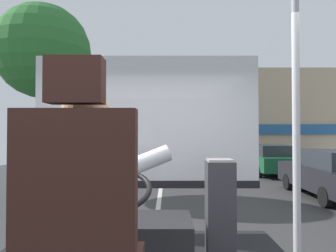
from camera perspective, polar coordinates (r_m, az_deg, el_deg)
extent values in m
cube|color=#353535|center=(10.85, -1.42, -10.92)|extent=(18.00, 44.00, 0.05)
cube|color=silver|center=(10.84, -1.42, -10.78)|extent=(0.12, 39.60, 0.00)
cube|color=#381E19|center=(1.30, -16.73, -11.70)|extent=(0.48, 0.10, 0.66)
cube|color=#381E19|center=(1.29, -16.60, 7.90)|extent=(0.22, 0.10, 0.18)
cylinder|color=black|center=(1.65, -10.18, -18.54)|extent=(0.15, 0.47, 0.15)
cylinder|color=black|center=(1.69, -16.53, -18.09)|extent=(0.15, 0.47, 0.15)
cylinder|color=silver|center=(1.46, -14.90, -12.53)|extent=(0.37, 0.37, 0.56)
cube|color=#70934C|center=(1.63, -13.16, -8.94)|extent=(0.06, 0.01, 0.35)
sphere|color=tan|center=(1.43, -14.82, 2.41)|extent=(0.21, 0.21, 0.21)
cylinder|color=silver|center=(1.67, -8.89, -8.27)|extent=(0.56, 0.22, 0.28)
cylinder|color=silver|center=(1.71, -16.36, -8.04)|extent=(0.56, 0.22, 0.28)
cube|color=black|center=(2.69, -8.41, -20.38)|extent=(1.10, 0.56, 0.40)
cylinder|color=black|center=(2.26, -9.75, -15.80)|extent=(0.07, 0.23, 0.41)
torus|color=black|center=(2.14, -10.09, -11.30)|extent=(0.51, 0.49, 0.23)
cylinder|color=black|center=(2.14, -10.09, -11.30)|extent=(0.14, 0.14, 0.08)
cylinder|color=#B7B7BC|center=(1.99, 22.11, -0.72)|extent=(0.04, 0.04, 2.19)
cube|color=#333338|center=(2.84, 9.29, -14.77)|extent=(0.24, 0.24, 0.83)
cube|color=#9E9993|center=(2.77, 9.25, -6.15)|extent=(0.21, 0.22, 0.02)
cube|color=silver|center=(3.52, -4.00, 1.47)|extent=(2.50, 0.01, 1.40)
cube|color=black|center=(3.56, -4.02, -10.49)|extent=(2.50, 0.08, 0.08)
cylinder|color=#4C3828|center=(9.81, -22.04, -2.04)|extent=(0.29, 0.29, 3.29)
sphere|color=#2B6D2D|center=(10.10, -21.92, 12.49)|extent=(2.74, 2.74, 2.74)
cube|color=tan|center=(21.91, 15.75, 1.55)|extent=(13.09, 4.75, 5.71)
cube|color=#235184|center=(19.55, 17.72, -0.60)|extent=(12.57, 0.12, 0.60)
cube|color=black|center=(10.01, 28.00, -8.25)|extent=(1.88, 3.81, 0.61)
cylinder|color=black|center=(10.75, 20.73, -9.46)|extent=(0.14, 0.50, 0.50)
cylinder|color=black|center=(8.61, 26.45, -11.47)|extent=(0.14, 0.50, 0.50)
cube|color=#195633|center=(14.66, 17.82, -6.15)|extent=(1.73, 4.02, 0.59)
cube|color=#282D33|center=(14.40, 18.10, -4.17)|extent=(1.42, 2.21, 0.45)
cylinder|color=black|center=(16.12, 19.24, -6.74)|extent=(0.14, 0.48, 0.48)
cylinder|color=black|center=(15.66, 13.53, -6.94)|extent=(0.14, 0.48, 0.48)
cylinder|color=black|center=(13.81, 22.71, -7.64)|extent=(0.14, 0.48, 0.48)
cylinder|color=black|center=(13.26, 16.10, -7.95)|extent=(0.14, 0.48, 0.48)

